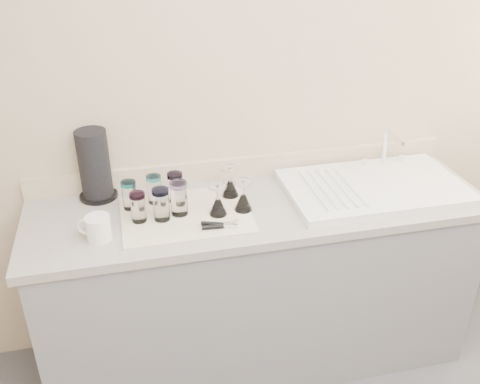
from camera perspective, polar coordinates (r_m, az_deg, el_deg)
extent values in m
cube|color=tan|center=(2.51, 0.46, 9.05)|extent=(3.50, 0.04, 2.50)
cube|color=slate|center=(2.66, 1.95, -10.09)|extent=(2.00, 0.60, 0.86)
cube|color=gray|center=(2.40, 2.12, -1.68)|extent=(2.06, 0.62, 0.04)
cube|color=white|center=(2.57, 14.08, 0.51)|extent=(0.82, 0.50, 0.03)
cylinder|color=silver|center=(2.74, 15.17, 4.74)|extent=(0.02, 0.02, 0.18)
cylinder|color=silver|center=(2.65, 16.16, 5.62)|extent=(0.02, 0.16, 0.02)
cylinder|color=silver|center=(2.72, 13.11, 3.24)|extent=(0.03, 0.03, 0.04)
cylinder|color=silver|center=(2.82, 16.80, 3.58)|extent=(0.03, 0.03, 0.04)
cube|color=white|center=(2.31, -5.79, -2.38)|extent=(0.55, 0.42, 0.01)
cylinder|color=white|center=(2.36, -11.69, -0.50)|extent=(0.06, 0.06, 0.11)
cylinder|color=teal|center=(2.33, -11.85, 0.89)|extent=(0.07, 0.07, 0.02)
cylinder|color=white|center=(2.39, -9.11, 0.13)|extent=(0.06, 0.06, 0.11)
cylinder|color=teal|center=(2.36, -9.23, 1.51)|extent=(0.07, 0.07, 0.02)
cylinder|color=white|center=(2.38, -6.90, 0.31)|extent=(0.07, 0.07, 0.12)
cylinder|color=purple|center=(2.35, -6.99, 1.77)|extent=(0.07, 0.07, 0.02)
cylinder|color=white|center=(2.26, -10.78, -1.79)|extent=(0.06, 0.06, 0.11)
cylinder|color=#ED2CBD|center=(2.23, -10.93, -0.34)|extent=(0.07, 0.07, 0.02)
cylinder|color=white|center=(2.25, -8.39, -1.52)|extent=(0.07, 0.07, 0.12)
cylinder|color=blue|center=(2.22, -8.52, 0.06)|extent=(0.07, 0.07, 0.02)
cylinder|color=white|center=(2.28, -6.52, -0.88)|extent=(0.07, 0.07, 0.13)
cylinder|color=#9480CA|center=(2.25, -6.63, 0.79)|extent=(0.08, 0.08, 0.02)
cone|color=white|center=(2.42, -1.06, 0.42)|extent=(0.08, 0.08, 0.07)
cylinder|color=white|center=(2.39, -1.07, 1.81)|extent=(0.01, 0.01, 0.06)
cylinder|color=white|center=(2.38, -1.08, 2.53)|extent=(0.08, 0.08, 0.01)
cone|color=white|center=(2.28, -2.36, -1.57)|extent=(0.08, 0.08, 0.07)
cylinder|color=white|center=(2.25, -2.39, -0.12)|extent=(0.01, 0.01, 0.06)
cylinder|color=white|center=(2.23, -2.41, 0.62)|extent=(0.08, 0.08, 0.01)
cone|color=white|center=(2.31, 0.35, -1.10)|extent=(0.08, 0.08, 0.07)
cylinder|color=white|center=(2.28, 0.35, 0.34)|extent=(0.01, 0.01, 0.06)
cylinder|color=white|center=(2.26, 0.35, 1.08)|extent=(0.08, 0.08, 0.01)
cube|color=silver|center=(2.20, -0.99, -3.56)|extent=(0.06, 0.04, 0.02)
cylinder|color=black|center=(2.19, -2.58, -3.72)|extent=(0.12, 0.03, 0.02)
cylinder|color=black|center=(2.21, -2.69, -3.43)|extent=(0.12, 0.06, 0.02)
cylinder|color=white|center=(2.19, -14.87, -3.73)|extent=(0.13, 0.13, 0.10)
torus|color=white|center=(2.21, -16.09, -3.60)|extent=(0.08, 0.04, 0.08)
cylinder|color=black|center=(2.52, -14.82, -0.36)|extent=(0.17, 0.17, 0.01)
cylinder|color=black|center=(2.45, -15.29, 2.94)|extent=(0.14, 0.14, 0.31)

